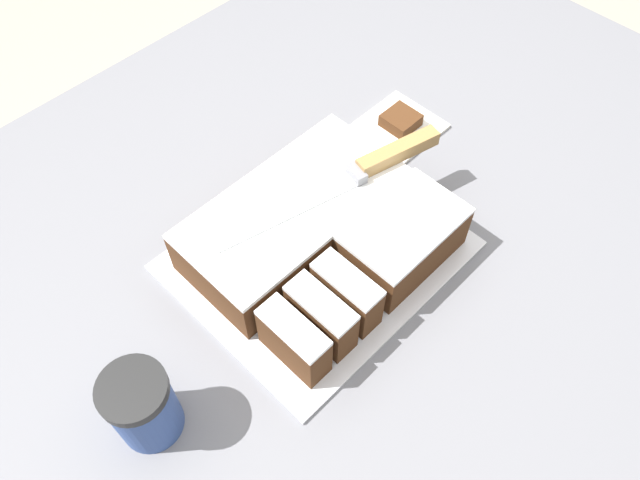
{
  "coord_description": "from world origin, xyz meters",
  "views": [
    {
      "loc": [
        -0.42,
        -0.34,
        1.68
      ],
      "look_at": [
        -0.08,
        -0.0,
        1.0
      ],
      "focal_mm": 35.0,
      "sensor_mm": 36.0,
      "label": 1
    }
  ],
  "objects": [
    {
      "name": "ground_plane",
      "position": [
        0.0,
        0.0,
        0.0
      ],
      "size": [
        8.0,
        8.0,
        0.0
      ],
      "primitive_type": "plane",
      "color": "#9E9384"
    },
    {
      "name": "countertop",
      "position": [
        0.0,
        0.0,
        0.48
      ],
      "size": [
        1.4,
        1.1,
        0.95
      ],
      "color": "slate",
      "rests_on": "ground_plane"
    },
    {
      "name": "cake_board",
      "position": [
        -0.08,
        -0.0,
        0.95
      ],
      "size": [
        0.37,
        0.31,
        0.01
      ],
      "color": "silver",
      "rests_on": "countertop"
    },
    {
      "name": "cake",
      "position": [
        -0.07,
        0.0,
        1.0
      ],
      "size": [
        0.31,
        0.26,
        0.08
      ],
      "color": "#472814",
      "rests_on": "cake_board"
    },
    {
      "name": "knife",
      "position": [
        0.04,
        0.01,
        1.04
      ],
      "size": [
        0.35,
        0.11,
        0.02
      ],
      "rotation": [
        0.0,
        0.0,
        2.9
      ],
      "color": "silver",
      "rests_on": "cake"
    },
    {
      "name": "coffee_cup",
      "position": [
        -0.39,
        -0.03,
        1.01
      ],
      "size": [
        0.08,
        0.08,
        0.11
      ],
      "color": "#334C8C",
      "rests_on": "countertop"
    },
    {
      "name": "paper_napkin",
      "position": [
        0.2,
        0.08,
        0.95
      ],
      "size": [
        0.12,
        0.12,
        0.01
      ],
      "color": "white",
      "rests_on": "countertop"
    },
    {
      "name": "brownie",
      "position": [
        0.2,
        0.08,
        0.97
      ],
      "size": [
        0.05,
        0.05,
        0.02
      ],
      "color": "#472814",
      "rests_on": "paper_napkin"
    }
  ]
}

